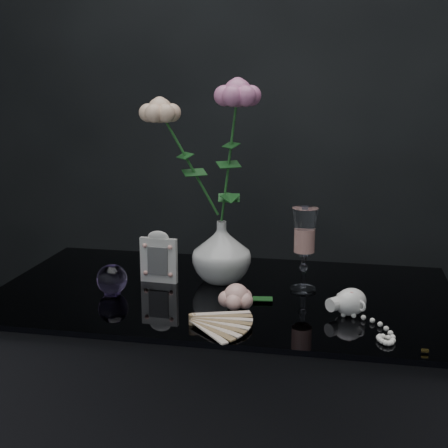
% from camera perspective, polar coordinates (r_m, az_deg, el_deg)
% --- Properties ---
extents(table, '(1.05, 0.58, 0.76)m').
position_cam_1_polar(table, '(1.62, -0.10, -18.94)').
color(table, black).
rests_on(table, ground).
extents(vase, '(0.17, 0.17, 0.15)m').
position_cam_1_polar(vase, '(1.51, -0.23, -2.53)').
color(vase, silver).
rests_on(vase, table).
extents(wine_glass, '(0.07, 0.07, 0.20)m').
position_cam_1_polar(wine_glass, '(1.45, 7.33, -2.35)').
color(wine_glass, white).
rests_on(wine_glass, table).
extents(picture_frame, '(0.10, 0.08, 0.13)m').
position_cam_1_polar(picture_frame, '(1.51, -5.99, -2.98)').
color(picture_frame, silver).
rests_on(picture_frame, table).
extents(paperweight, '(0.08, 0.08, 0.07)m').
position_cam_1_polar(paperweight, '(1.45, -10.21, -4.99)').
color(paperweight, '#9D7CCA').
rests_on(paperweight, table).
extents(paper_fan, '(0.30, 0.26, 0.03)m').
position_cam_1_polar(paper_fan, '(1.27, -2.92, -8.61)').
color(paper_fan, '#F6F1C5').
rests_on(paper_fan, table).
extents(loose_rose, '(0.18, 0.20, 0.06)m').
position_cam_1_polar(loose_rose, '(1.34, 1.13, -6.65)').
color(loose_rose, '#FFB2A4').
rests_on(loose_rose, table).
extents(pearl_jar, '(0.29, 0.29, 0.06)m').
position_cam_1_polar(pearl_jar, '(1.34, 11.51, -6.89)').
color(pearl_jar, white).
rests_on(pearl_jar, table).
extents(roses, '(0.25, 0.14, 0.39)m').
position_cam_1_polar(roses, '(1.46, -1.55, 7.16)').
color(roses, '#FFC5A0').
rests_on(roses, vase).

